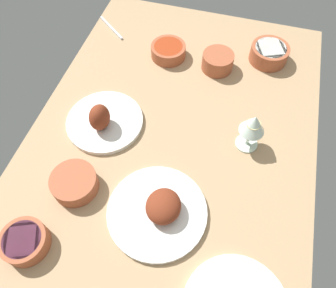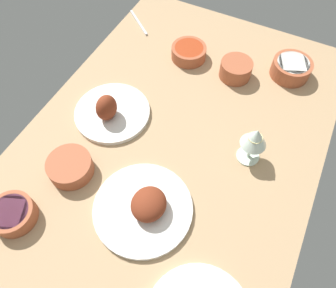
{
  "view_description": "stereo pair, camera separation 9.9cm",
  "coord_description": "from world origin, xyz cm",
  "px_view_note": "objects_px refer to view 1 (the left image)",
  "views": [
    {
      "loc": [
        50.72,
        14.35,
        89.47
      ],
      "look_at": [
        0.0,
        0.0,
        6.0
      ],
      "focal_mm": 34.32,
      "sensor_mm": 36.0,
      "label": 1
    },
    {
      "loc": [
        47.16,
        23.55,
        89.47
      ],
      "look_at": [
        0.0,
        0.0,
        6.0
      ],
      "focal_mm": 34.32,
      "sensor_mm": 36.0,
      "label": 2
    }
  ],
  "objects_px": {
    "plate_center_main": "(103,120)",
    "bowl_pasta": "(218,61)",
    "bowl_onions": "(25,242)",
    "bowl_cream": "(269,53)",
    "bowl_potatoes": "(74,183)",
    "fork_loose": "(111,28)",
    "wine_glass": "(253,125)",
    "bowl_sauce": "(168,51)",
    "plate_near_viewer": "(159,210)"
  },
  "relations": [
    {
      "from": "bowl_cream",
      "to": "fork_loose",
      "type": "relative_size",
      "value": 0.83
    },
    {
      "from": "bowl_onions",
      "to": "wine_glass",
      "type": "bearing_deg",
      "value": 132.85
    },
    {
      "from": "bowl_potatoes",
      "to": "bowl_cream",
      "type": "bearing_deg",
      "value": 145.17
    },
    {
      "from": "bowl_sauce",
      "to": "bowl_pasta",
      "type": "bearing_deg",
      "value": 86.27
    },
    {
      "from": "wine_glass",
      "to": "plate_center_main",
      "type": "bearing_deg",
      "value": -83.53
    },
    {
      "from": "bowl_cream",
      "to": "fork_loose",
      "type": "xyz_separation_m",
      "value": [
        -0.01,
        -0.63,
        -0.03
      ]
    },
    {
      "from": "bowl_cream",
      "to": "fork_loose",
      "type": "height_order",
      "value": "bowl_cream"
    },
    {
      "from": "bowl_cream",
      "to": "bowl_potatoes",
      "type": "distance_m",
      "value": 0.83
    },
    {
      "from": "plate_center_main",
      "to": "bowl_sauce",
      "type": "distance_m",
      "value": 0.38
    },
    {
      "from": "bowl_cream",
      "to": "bowl_pasta",
      "type": "xyz_separation_m",
      "value": [
        0.09,
        -0.18,
        0.0
      ]
    },
    {
      "from": "plate_center_main",
      "to": "bowl_onions",
      "type": "bearing_deg",
      "value": -6.51
    },
    {
      "from": "plate_center_main",
      "to": "fork_loose",
      "type": "relative_size",
      "value": 1.49
    },
    {
      "from": "plate_near_viewer",
      "to": "bowl_onions",
      "type": "distance_m",
      "value": 0.35
    },
    {
      "from": "bowl_onions",
      "to": "bowl_pasta",
      "type": "xyz_separation_m",
      "value": [
        -0.77,
        0.35,
        0.01
      ]
    },
    {
      "from": "plate_near_viewer",
      "to": "bowl_potatoes",
      "type": "distance_m",
      "value": 0.25
    },
    {
      "from": "plate_near_viewer",
      "to": "wine_glass",
      "type": "distance_m",
      "value": 0.36
    },
    {
      "from": "bowl_cream",
      "to": "bowl_pasta",
      "type": "bearing_deg",
      "value": -61.69
    },
    {
      "from": "bowl_pasta",
      "to": "fork_loose",
      "type": "xyz_separation_m",
      "value": [
        -0.1,
        -0.46,
        -0.03
      ]
    },
    {
      "from": "bowl_cream",
      "to": "bowl_potatoes",
      "type": "bearing_deg",
      "value": -34.83
    },
    {
      "from": "bowl_onions",
      "to": "plate_near_viewer",
      "type": "bearing_deg",
      "value": 120.0
    },
    {
      "from": "bowl_potatoes",
      "to": "wine_glass",
      "type": "bearing_deg",
      "value": 121.96
    },
    {
      "from": "bowl_onions",
      "to": "wine_glass",
      "type": "distance_m",
      "value": 0.69
    },
    {
      "from": "plate_near_viewer",
      "to": "bowl_pasta",
      "type": "height_order",
      "value": "plate_near_viewer"
    },
    {
      "from": "plate_near_viewer",
      "to": "bowl_sauce",
      "type": "bearing_deg",
      "value": -166.52
    },
    {
      "from": "bowl_pasta",
      "to": "wine_glass",
      "type": "bearing_deg",
      "value": 27.08
    },
    {
      "from": "bowl_cream",
      "to": "bowl_potatoes",
      "type": "relative_size",
      "value": 1.05
    },
    {
      "from": "bowl_potatoes",
      "to": "bowl_sauce",
      "type": "xyz_separation_m",
      "value": [
        -0.6,
        0.11,
        -0.0
      ]
    },
    {
      "from": "plate_center_main",
      "to": "wine_glass",
      "type": "distance_m",
      "value": 0.47
    },
    {
      "from": "bowl_sauce",
      "to": "fork_loose",
      "type": "height_order",
      "value": "bowl_sauce"
    },
    {
      "from": "bowl_cream",
      "to": "bowl_sauce",
      "type": "relative_size",
      "value": 1.07
    },
    {
      "from": "bowl_sauce",
      "to": "wine_glass",
      "type": "height_order",
      "value": "wine_glass"
    },
    {
      "from": "bowl_pasta",
      "to": "fork_loose",
      "type": "height_order",
      "value": "bowl_pasta"
    },
    {
      "from": "plate_near_viewer",
      "to": "bowl_pasta",
      "type": "bearing_deg",
      "value": 175.78
    },
    {
      "from": "plate_center_main",
      "to": "bowl_cream",
      "type": "xyz_separation_m",
      "value": [
        -0.45,
        0.48,
        0.01
      ]
    },
    {
      "from": "plate_center_main",
      "to": "bowl_potatoes",
      "type": "height_order",
      "value": "plate_center_main"
    },
    {
      "from": "bowl_cream",
      "to": "wine_glass",
      "type": "relative_size",
      "value": 0.99
    },
    {
      "from": "bowl_potatoes",
      "to": "bowl_sauce",
      "type": "height_order",
      "value": "bowl_potatoes"
    },
    {
      "from": "bowl_pasta",
      "to": "bowl_sauce",
      "type": "distance_m",
      "value": 0.19
    },
    {
      "from": "plate_near_viewer",
      "to": "bowl_cream",
      "type": "distance_m",
      "value": 0.72
    },
    {
      "from": "plate_center_main",
      "to": "fork_loose",
      "type": "xyz_separation_m",
      "value": [
        -0.46,
        -0.15,
        -0.02
      ]
    },
    {
      "from": "fork_loose",
      "to": "bowl_cream",
      "type": "bearing_deg",
      "value": 37.63
    },
    {
      "from": "bowl_cream",
      "to": "bowl_sauce",
      "type": "bearing_deg",
      "value": -77.32
    },
    {
      "from": "plate_center_main",
      "to": "bowl_pasta",
      "type": "relative_size",
      "value": 2.21
    },
    {
      "from": "bowl_sauce",
      "to": "wine_glass",
      "type": "relative_size",
      "value": 0.93
    },
    {
      "from": "plate_center_main",
      "to": "bowl_pasta",
      "type": "height_order",
      "value": "plate_center_main"
    },
    {
      "from": "plate_near_viewer",
      "to": "bowl_sauce",
      "type": "distance_m",
      "value": 0.62
    },
    {
      "from": "plate_near_viewer",
      "to": "bowl_pasta",
      "type": "relative_size",
      "value": 2.45
    },
    {
      "from": "fork_loose",
      "to": "bowl_sauce",
      "type": "bearing_deg",
      "value": 19.69
    },
    {
      "from": "plate_center_main",
      "to": "bowl_sauce",
      "type": "bearing_deg",
      "value": 162.78
    },
    {
      "from": "wine_glass",
      "to": "fork_loose",
      "type": "xyz_separation_m",
      "value": [
        -0.41,
        -0.61,
        -0.1
      ]
    }
  ]
}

